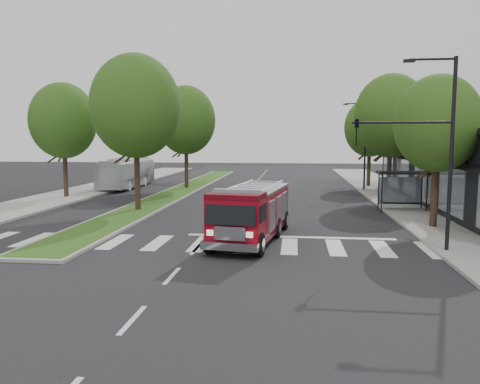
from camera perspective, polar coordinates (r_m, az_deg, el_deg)
The scene contains 15 objects.
ground at distance 24.22m, azimuth -3.41°, elevation -4.79°, with size 140.00×140.00×0.00m, color black.
sidewalk_right at distance 34.73m, azimuth 20.46°, elevation -1.64°, with size 5.00×80.00×0.15m, color gray.
sidewalk_left at distance 38.53m, azimuth -22.40°, elevation -0.96°, with size 5.00×80.00×0.15m, color gray.
median at distance 42.87m, azimuth -7.12°, elevation 0.19°, with size 3.00×50.00×0.15m.
bus_shelter at distance 32.42m, azimuth 19.15°, elevation 1.35°, with size 3.20×1.60×2.61m.
tree_right_near at distance 26.44m, azimuth 22.95°, elevation 7.66°, with size 4.40×4.40×8.05m.
tree_right_mid at distance 38.14m, azimuth 17.93°, elevation 8.80°, with size 5.60×5.60×9.72m.
tree_right_far at distance 47.97m, azimuth 15.56°, elevation 7.55°, with size 5.00×5.00×8.73m.
tree_median_near at distance 31.17m, azimuth -12.62°, elevation 10.15°, with size 5.80×5.80×10.16m.
tree_median_far at distance 44.60m, azimuth -6.62°, elevation 8.68°, with size 5.60×5.60×9.72m.
tree_left_mid at distance 39.80m, azimuth -20.74°, elevation 8.11°, with size 5.20×5.20×9.16m.
streetlight_right_near at distance 20.62m, azimuth 22.07°, elevation 5.84°, with size 4.08×0.22×8.00m.
streetlight_right_far at distance 43.83m, azimuth 14.82°, elevation 5.92°, with size 2.11×0.20×8.00m.
fire_engine at distance 21.87m, azimuth 1.45°, elevation -2.58°, with size 3.41×7.99×2.68m.
city_bus at distance 46.87m, azimuth -13.57°, elevation 2.27°, with size 2.43×10.40×2.90m, color silver.
Camera 1 is at (4.16, -23.39, 4.71)m, focal length 35.00 mm.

